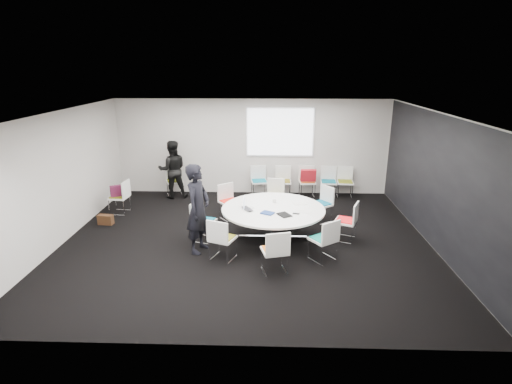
{
  "coord_description": "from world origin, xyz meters",
  "views": [
    {
      "loc": [
        0.48,
        -8.11,
        3.73
      ],
      "look_at": [
        0.2,
        0.4,
        1.0
      ],
      "focal_mm": 28.0,
      "sensor_mm": 36.0,
      "label": 1
    }
  ],
  "objects_px": {
    "chair_ring_h": "(323,247)",
    "person_back": "(173,169)",
    "chair_ring_d": "(230,208)",
    "maroon_bag": "(118,191)",
    "chair_ring_f": "(222,246)",
    "laptop": "(249,209)",
    "brown_bag": "(106,220)",
    "chair_back_a": "(259,187)",
    "chair_ring_e": "(204,228)",
    "chair_back_d": "(328,188)",
    "conference_table": "(273,216)",
    "chair_ring_a": "(346,228)",
    "person_main": "(198,209)",
    "chair_back_c": "(307,187)",
    "cup": "(274,201)",
    "chair_back_b": "(283,187)",
    "chair_spare_left": "(120,203)",
    "chair_person_back": "(175,187)",
    "chair_back_e": "(345,188)",
    "chair_ring_c": "(274,202)",
    "chair_ring_b": "(321,211)"
  },
  "relations": [
    {
      "from": "chair_back_a",
      "to": "chair_ring_f",
      "type": "bearing_deg",
      "value": 71.28
    },
    {
      "from": "chair_ring_d",
      "to": "maroon_bag",
      "type": "height_order",
      "value": "chair_ring_d"
    },
    {
      "from": "chair_ring_h",
      "to": "person_back",
      "type": "xyz_separation_m",
      "value": [
        -3.87,
        3.84,
        0.57
      ]
    },
    {
      "from": "chair_ring_e",
      "to": "chair_back_c",
      "type": "bearing_deg",
      "value": 158.79
    },
    {
      "from": "chair_back_a",
      "to": "chair_ring_a",
      "type": "bearing_deg",
      "value": 112.99
    },
    {
      "from": "chair_ring_e",
      "to": "cup",
      "type": "height_order",
      "value": "chair_ring_e"
    },
    {
      "from": "chair_back_d",
      "to": "maroon_bag",
      "type": "xyz_separation_m",
      "value": [
        -5.64,
        -1.57,
        0.34
      ]
    },
    {
      "from": "chair_ring_b",
      "to": "chair_ring_h",
      "type": "bearing_deg",
      "value": 137.18
    },
    {
      "from": "laptop",
      "to": "chair_ring_a",
      "type": "bearing_deg",
      "value": -117.95
    },
    {
      "from": "chair_person_back",
      "to": "brown_bag",
      "type": "xyz_separation_m",
      "value": [
        -1.19,
        -2.3,
        -0.16
      ]
    },
    {
      "from": "chair_ring_e",
      "to": "chair_back_d",
      "type": "distance_m",
      "value": 4.5
    },
    {
      "from": "chair_person_back",
      "to": "laptop",
      "type": "bearing_deg",
      "value": 106.52
    },
    {
      "from": "chair_ring_e",
      "to": "chair_ring_h",
      "type": "bearing_deg",
      "value": 88.51
    },
    {
      "from": "chair_ring_f",
      "to": "laptop",
      "type": "distance_m",
      "value": 1.15
    },
    {
      "from": "chair_back_c",
      "to": "brown_bag",
      "type": "height_order",
      "value": "chair_back_c"
    },
    {
      "from": "conference_table",
      "to": "chair_ring_d",
      "type": "relative_size",
      "value": 2.57
    },
    {
      "from": "chair_ring_f",
      "to": "chair_back_b",
      "type": "relative_size",
      "value": 1.0
    },
    {
      "from": "chair_back_a",
      "to": "person_main",
      "type": "relative_size",
      "value": 0.47
    },
    {
      "from": "chair_back_d",
      "to": "chair_back_e",
      "type": "xyz_separation_m",
      "value": [
        0.48,
        -0.0,
        0.0
      ]
    },
    {
      "from": "conference_table",
      "to": "laptop",
      "type": "height_order",
      "value": "laptop"
    },
    {
      "from": "person_main",
      "to": "cup",
      "type": "relative_size",
      "value": 20.73
    },
    {
      "from": "chair_spare_left",
      "to": "person_main",
      "type": "distance_m",
      "value": 3.3
    },
    {
      "from": "conference_table",
      "to": "chair_back_a",
      "type": "bearing_deg",
      "value": 97.15
    },
    {
      "from": "chair_ring_f",
      "to": "chair_back_a",
      "type": "distance_m",
      "value": 4.13
    },
    {
      "from": "chair_back_c",
      "to": "chair_spare_left",
      "type": "height_order",
      "value": "same"
    },
    {
      "from": "chair_ring_e",
      "to": "chair_back_d",
      "type": "height_order",
      "value": "same"
    },
    {
      "from": "chair_ring_f",
      "to": "chair_back_c",
      "type": "xyz_separation_m",
      "value": [
        2.04,
        4.08,
        0.0
      ]
    },
    {
      "from": "laptop",
      "to": "maroon_bag",
      "type": "relative_size",
      "value": 0.86
    },
    {
      "from": "chair_back_a",
      "to": "chair_spare_left",
      "type": "height_order",
      "value": "same"
    },
    {
      "from": "person_back",
      "to": "laptop",
      "type": "height_order",
      "value": "person_back"
    },
    {
      "from": "chair_back_c",
      "to": "chair_ring_d",
      "type": "bearing_deg",
      "value": 37.55
    },
    {
      "from": "person_back",
      "to": "chair_ring_f",
      "type": "bearing_deg",
      "value": 100.72
    },
    {
      "from": "maroon_bag",
      "to": "cup",
      "type": "bearing_deg",
      "value": -15.71
    },
    {
      "from": "chair_back_e",
      "to": "chair_ring_c",
      "type": "bearing_deg",
      "value": 38.08
    },
    {
      "from": "chair_back_a",
      "to": "chair_person_back",
      "type": "height_order",
      "value": "same"
    },
    {
      "from": "chair_back_d",
      "to": "maroon_bag",
      "type": "bearing_deg",
      "value": 19.52
    },
    {
      "from": "chair_back_d",
      "to": "chair_back_e",
      "type": "distance_m",
      "value": 0.48
    },
    {
      "from": "brown_bag",
      "to": "person_main",
      "type": "bearing_deg",
      "value": -28.19
    },
    {
      "from": "chair_ring_d",
      "to": "maroon_bag",
      "type": "relative_size",
      "value": 2.2
    },
    {
      "from": "chair_ring_h",
      "to": "chair_spare_left",
      "type": "height_order",
      "value": "same"
    },
    {
      "from": "chair_ring_h",
      "to": "maroon_bag",
      "type": "relative_size",
      "value": 2.2
    },
    {
      "from": "chair_back_d",
      "to": "chair_ring_a",
      "type": "bearing_deg",
      "value": 93.06
    },
    {
      "from": "chair_back_a",
      "to": "chair_back_b",
      "type": "bearing_deg",
      "value": 170.04
    },
    {
      "from": "chair_back_b",
      "to": "brown_bag",
      "type": "relative_size",
      "value": 2.44
    },
    {
      "from": "chair_ring_d",
      "to": "chair_back_a",
      "type": "height_order",
      "value": "same"
    },
    {
      "from": "maroon_bag",
      "to": "chair_ring_c",
      "type": "bearing_deg",
      "value": 2.65
    },
    {
      "from": "chair_ring_b",
      "to": "chair_person_back",
      "type": "height_order",
      "value": "same"
    },
    {
      "from": "chair_ring_e",
      "to": "chair_back_d",
      "type": "relative_size",
      "value": 1.0
    },
    {
      "from": "laptop",
      "to": "brown_bag",
      "type": "height_order",
      "value": "laptop"
    },
    {
      "from": "chair_ring_h",
      "to": "cup",
      "type": "distance_m",
      "value": 1.73
    }
  ]
}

